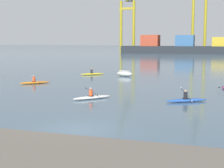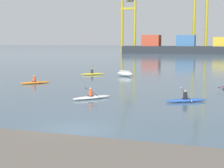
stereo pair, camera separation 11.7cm
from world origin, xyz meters
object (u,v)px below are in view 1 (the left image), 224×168
(kayak_yellow, at_px, (92,74))
(kayak_white, at_px, (92,97))
(kayak_orange, at_px, (35,82))
(gantry_crane_west, at_px, (127,15))
(capsized_dinghy, at_px, (125,74))
(gantry_crane_west_mid, at_px, (199,6))
(kayak_blue, at_px, (186,100))
(container_barge, at_px, (184,47))

(kayak_yellow, bearing_deg, kayak_white, -68.91)
(kayak_orange, bearing_deg, gantry_crane_west, 100.05)
(kayak_yellow, bearing_deg, gantry_crane_west, 102.55)
(capsized_dinghy, distance_m, kayak_yellow, 4.84)
(gantry_crane_west_mid, bearing_deg, kayak_white, -90.22)
(gantry_crane_west, relative_size, kayak_blue, 10.97)
(kayak_yellow, xyz_separation_m, kayak_blue, (14.76, -17.92, 0.00))
(gantry_crane_west_mid, distance_m, kayak_orange, 118.34)
(gantry_crane_west, bearing_deg, kayak_white, -76.02)
(kayak_orange, height_order, kayak_blue, kayak_blue)
(kayak_orange, bearing_deg, gantry_crane_west_mid, 84.99)
(container_barge, distance_m, gantry_crane_west_mid, 23.49)
(gantry_crane_west_mid, height_order, capsized_dinghy, gantry_crane_west_mid)
(gantry_crane_west, distance_m, kayak_white, 121.06)
(kayak_yellow, height_order, kayak_orange, kayak_yellow)
(gantry_crane_west_mid, xyz_separation_m, kayak_yellow, (-7.77, -104.89, -19.50))
(gantry_crane_west, height_order, kayak_blue, gantry_crane_west)
(container_barge, bearing_deg, kayak_white, -87.95)
(kayak_yellow, relative_size, kayak_blue, 0.94)
(gantry_crane_west, bearing_deg, kayak_orange, -79.95)
(capsized_dinghy, distance_m, kayak_blue, 20.20)
(container_barge, distance_m, gantry_crane_west, 29.64)
(gantry_crane_west, bearing_deg, gantry_crane_west_mid, 13.92)
(container_barge, distance_m, kayak_yellow, 89.60)
(kayak_yellow, bearing_deg, kayak_orange, -101.99)
(gantry_crane_west, distance_m, capsized_dinghy, 102.64)
(kayak_yellow, bearing_deg, capsized_dinghy, -3.90)
(gantry_crane_west, xyz_separation_m, kayak_white, (29.01, -116.47, -15.80))
(capsized_dinghy, xyz_separation_m, kayak_blue, (9.94, -17.59, -0.18))
(container_barge, height_order, kayak_blue, container_barge)
(gantry_crane_west_mid, xyz_separation_m, kayak_white, (-0.48, -123.78, -19.50))
(capsized_dinghy, relative_size, kayak_yellow, 0.93)
(kayak_blue, bearing_deg, gantry_crane_west_mid, 93.26)
(container_barge, bearing_deg, kayak_orange, -93.30)
(gantry_crane_west, bearing_deg, capsized_dinghy, -74.83)
(gantry_crane_west_mid, bearing_deg, container_barge, -105.86)
(container_barge, xyz_separation_m, capsized_dinghy, (1.43, -89.83, -2.11))
(container_barge, xyz_separation_m, kayak_blue, (11.37, -107.42, -2.29))
(gantry_crane_west_mid, relative_size, capsized_dinghy, 13.65)
(gantry_crane_west, distance_m, kayak_orange, 111.79)
(gantry_crane_west, relative_size, gantry_crane_west_mid, 0.92)
(kayak_blue, xyz_separation_m, kayak_white, (-7.48, -0.97, 0.00))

